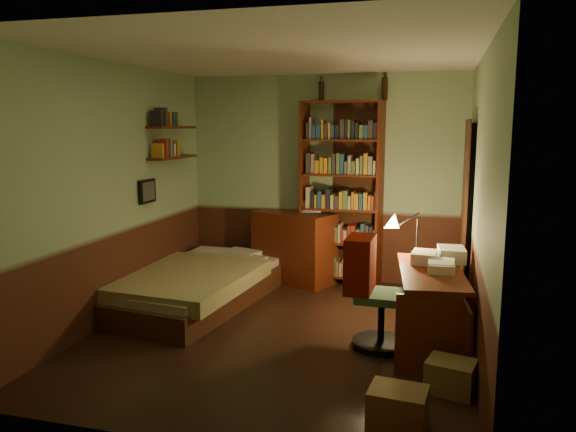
% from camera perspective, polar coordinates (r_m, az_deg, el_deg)
% --- Properties ---
extents(floor, '(3.50, 4.00, 0.02)m').
position_cam_1_polar(floor, '(5.54, -0.69, -11.82)').
color(floor, black).
rests_on(floor, ground).
extents(ceiling, '(3.50, 4.00, 0.02)m').
position_cam_1_polar(ceiling, '(5.20, -0.75, 16.20)').
color(ceiling, silver).
rests_on(ceiling, wall_back).
extents(wall_back, '(3.50, 0.02, 2.60)m').
position_cam_1_polar(wall_back, '(7.15, 3.71, 3.78)').
color(wall_back, '#95B78C').
rests_on(wall_back, ground).
extents(wall_left, '(0.02, 4.00, 2.60)m').
position_cam_1_polar(wall_left, '(5.94, -17.30, 2.25)').
color(wall_left, '#95B78C').
rests_on(wall_left, ground).
extents(wall_right, '(0.02, 4.00, 2.60)m').
position_cam_1_polar(wall_right, '(5.03, 18.96, 0.96)').
color(wall_right, '#95B78C').
rests_on(wall_right, ground).
extents(wall_front, '(3.50, 0.02, 2.60)m').
position_cam_1_polar(wall_front, '(3.35, -10.21, -2.65)').
color(wall_front, '#95B78C').
rests_on(wall_front, ground).
extents(doorway, '(0.06, 0.90, 2.00)m').
position_cam_1_polar(doorway, '(6.35, 17.74, -0.07)').
color(doorway, black).
rests_on(doorway, ground).
extents(door_trim, '(0.02, 0.98, 2.08)m').
position_cam_1_polar(door_trim, '(6.35, 17.43, -0.06)').
color(door_trim, '#3E2012').
rests_on(door_trim, ground).
extents(bed, '(1.53, 2.44, 0.68)m').
position_cam_1_polar(bed, '(6.41, -9.41, -5.69)').
color(bed, '#8A9153').
rests_on(bed, ground).
extents(dresser, '(1.12, 0.85, 0.89)m').
position_cam_1_polar(dresser, '(7.12, 0.61, -3.18)').
color(dresser, '#551E0D').
rests_on(dresser, ground).
extents(mini_stereo, '(0.32, 0.27, 0.15)m').
position_cam_1_polar(mini_stereo, '(7.11, 2.22, 1.05)').
color(mini_stereo, '#B2B2B7').
rests_on(mini_stereo, dresser).
extents(bookshelf, '(1.00, 0.43, 2.27)m').
position_cam_1_polar(bookshelf, '(6.97, 5.44, 2.24)').
color(bookshelf, '#551E0D').
rests_on(bookshelf, ground).
extents(bottle_left, '(0.08, 0.08, 0.24)m').
position_cam_1_polar(bottle_left, '(7.09, 3.40, 12.53)').
color(bottle_left, black).
rests_on(bottle_left, bookshelf).
extents(bottle_right, '(0.09, 0.09, 0.27)m').
position_cam_1_polar(bottle_right, '(6.97, 9.80, 12.60)').
color(bottle_right, black).
rests_on(bottle_right, bookshelf).
extents(desk, '(0.69, 1.36, 0.70)m').
position_cam_1_polar(desk, '(5.29, 14.19, -9.02)').
color(desk, '#551E0D').
rests_on(desk, ground).
extents(paper_stack, '(0.27, 0.35, 0.13)m').
position_cam_1_polar(paper_stack, '(5.57, 16.27, -3.75)').
color(paper_stack, silver).
rests_on(paper_stack, desk).
extents(desk_lamp, '(0.24, 0.24, 0.64)m').
position_cam_1_polar(desk_lamp, '(5.76, 13.01, -0.61)').
color(desk_lamp, black).
rests_on(desk_lamp, desk).
extents(office_chair, '(0.46, 0.41, 0.91)m').
position_cam_1_polar(office_chair, '(5.12, 9.50, -8.24)').
color(office_chair, '#345B38').
rests_on(office_chair, ground).
extents(red_jacket, '(0.28, 0.45, 0.50)m').
position_cam_1_polar(red_jacket, '(4.92, 7.02, -0.48)').
color(red_jacket, '#861402').
rests_on(red_jacket, office_chair).
extents(wall_shelf_lower, '(0.20, 0.90, 0.03)m').
position_cam_1_polar(wall_shelf_lower, '(6.81, -11.58, 5.86)').
color(wall_shelf_lower, '#551E0D').
rests_on(wall_shelf_lower, wall_left).
extents(wall_shelf_upper, '(0.20, 0.90, 0.03)m').
position_cam_1_polar(wall_shelf_upper, '(6.79, -11.68, 8.81)').
color(wall_shelf_upper, '#551E0D').
rests_on(wall_shelf_upper, wall_left).
extents(framed_picture, '(0.04, 0.32, 0.26)m').
position_cam_1_polar(framed_picture, '(6.43, -14.12, 2.45)').
color(framed_picture, black).
rests_on(framed_picture, wall_left).
extents(cardboard_box_a, '(0.40, 0.33, 0.28)m').
position_cam_1_polar(cardboard_box_a, '(3.96, 11.09, -18.69)').
color(cardboard_box_a, olive).
rests_on(cardboard_box_a, ground).
extents(cardboard_box_b, '(0.40, 0.36, 0.24)m').
position_cam_1_polar(cardboard_box_b, '(4.53, 16.21, -15.38)').
color(cardboard_box_b, olive).
rests_on(cardboard_box_b, ground).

